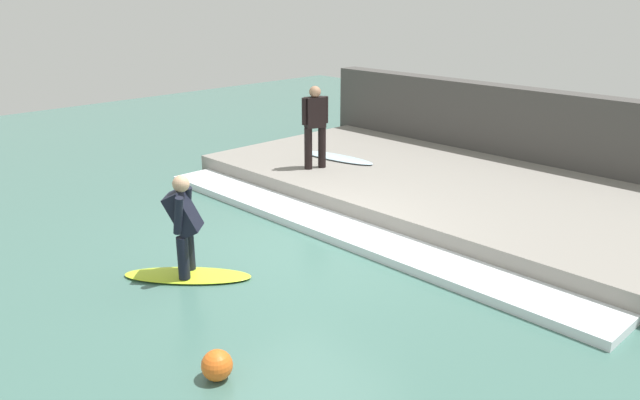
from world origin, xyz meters
TOP-DOWN VIEW (x-y plane):
  - ground_plane at (0.00, 0.00)m, footprint 28.00×28.00m
  - concrete_ledge at (3.50, 0.00)m, footprint 4.40×9.01m
  - back_wall at (5.95, 0.00)m, footprint 0.50×9.46m
  - wave_foam_crest at (0.89, 0.00)m, footprint 0.83×8.56m
  - surfboard_riding at (-1.71, 0.40)m, footprint 1.54×1.61m
  - surfer_riding at (-1.71, 0.40)m, footprint 0.58×0.58m
  - surfer_waiting_near at (2.34, 2.16)m, footprint 0.51×0.34m
  - surfboard_waiting_near at (3.14, 2.33)m, footprint 0.67×1.75m
  - marker_buoy at (-2.76, -1.76)m, footprint 0.31×0.31m

SIDE VIEW (x-z plane):
  - ground_plane at x=0.00m, z-range 0.00..0.00m
  - surfboard_riding at x=-1.71m, z-range 0.00..0.06m
  - wave_foam_crest at x=0.89m, z-range 0.00..0.13m
  - marker_buoy at x=-2.76m, z-range 0.00..0.31m
  - concrete_ledge at x=3.50m, z-range 0.00..0.36m
  - surfboard_waiting_near at x=3.14m, z-range 0.36..0.42m
  - surfer_riding at x=-1.71m, z-range 0.13..1.49m
  - back_wall at x=5.95m, z-range 0.00..1.78m
  - surfer_waiting_near at x=2.34m, z-range 0.46..2.04m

